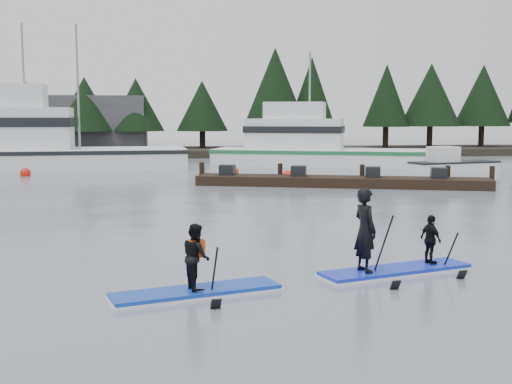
{
  "coord_description": "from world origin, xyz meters",
  "views": [
    {
      "loc": [
        -2.26,
        -12.57,
        3.32
      ],
      "look_at": [
        0.0,
        6.0,
        1.1
      ],
      "focal_mm": 45.0,
      "sensor_mm": 36.0,
      "label": 1
    }
  ],
  "objects": [
    {
      "name": "ground",
      "position": [
        0.0,
        0.0,
        0.0
      ],
      "size": [
        160.0,
        160.0,
        0.0
      ],
      "primitive_type": "plane",
      "color": "gray",
      "rests_on": "ground"
    },
    {
      "name": "far_shore",
      "position": [
        0.0,
        42.0,
        0.3
      ],
      "size": [
        70.0,
        8.0,
        0.6
      ],
      "primitive_type": "cube",
      "color": "#2D281E",
      "rests_on": "ground"
    },
    {
      "name": "treeline",
      "position": [
        0.0,
        42.0,
        0.0
      ],
      "size": [
        60.0,
        4.0,
        8.0
      ],
      "primitive_type": null,
      "color": "black",
      "rests_on": "ground"
    },
    {
      "name": "waterfront_building",
      "position": [
        -14.0,
        44.0,
        2.5
      ],
      "size": [
        18.0,
        6.0,
        5.0
      ],
      "primitive_type": "cube",
      "color": "#4C4C51",
      "rests_on": "ground"
    },
    {
      "name": "fishing_boat_large",
      "position": [
        -11.19,
        28.37,
        0.76
      ],
      "size": [
        17.94,
        6.12,
        9.96
      ],
      "rotation": [
        0.0,
        0.0,
        0.07
      ],
      "color": "white",
      "rests_on": "ground"
    },
    {
      "name": "fishing_boat_medium",
      "position": [
        6.8,
        29.76,
        0.6
      ],
      "size": [
        14.73,
        8.38,
        8.48
      ],
      "rotation": [
        0.0,
        0.0,
        -0.33
      ],
      "color": "white",
      "rests_on": "ground"
    },
    {
      "name": "skiff",
      "position": [
        14.05,
        23.75,
        0.32
      ],
      "size": [
        5.67,
        2.91,
        0.63
      ],
      "primitive_type": "cube",
      "rotation": [
        0.0,
        0.0,
        0.25
      ],
      "color": "white",
      "rests_on": "ground"
    },
    {
      "name": "floating_dock",
      "position": [
        5.38,
        16.97,
        0.23
      ],
      "size": [
        13.68,
        5.72,
        0.46
      ],
      "primitive_type": "cube",
      "rotation": [
        0.0,
        0.0,
        -0.29
      ],
      "color": "black",
      "rests_on": "ground"
    },
    {
      "name": "buoy_d",
      "position": [
        3.47,
        20.47,
        0.0
      ],
      "size": [
        0.64,
        0.64,
        0.64
      ],
      "primitive_type": "sphere",
      "color": "red",
      "rests_on": "ground"
    },
    {
      "name": "buoy_b",
      "position": [
        0.91,
        23.91,
        0.0
      ],
      "size": [
        0.56,
        0.56,
        0.56
      ],
      "primitive_type": "sphere",
      "color": "red",
      "rests_on": "ground"
    },
    {
      "name": "buoy_a",
      "position": [
        -10.71,
        24.23,
        0.0
      ],
      "size": [
        0.58,
        0.58,
        0.58
      ],
      "primitive_type": "sphere",
      "color": "red",
      "rests_on": "ground"
    },
    {
      "name": "buoy_c",
      "position": [
        14.22,
        25.61,
        0.0
      ],
      "size": [
        0.53,
        0.53,
        0.53
      ],
      "primitive_type": "sphere",
      "color": "red",
      "rests_on": "ground"
    },
    {
      "name": "paddleboard_solo",
      "position": [
        -1.96,
        -0.87,
        0.44
      ],
      "size": [
        3.26,
        1.65,
        1.82
      ],
      "rotation": [
        0.0,
        0.0,
        0.29
      ],
      "color": "#1239AF",
      "rests_on": "ground"
    },
    {
      "name": "paddleboard_duo",
      "position": [
        2.09,
        0.22,
        0.61
      ],
      "size": [
        3.49,
        1.77,
        2.39
      ],
      "rotation": [
        0.0,
        0.0,
        0.3
      ],
      "color": "#152DC5",
      "rests_on": "ground"
    }
  ]
}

